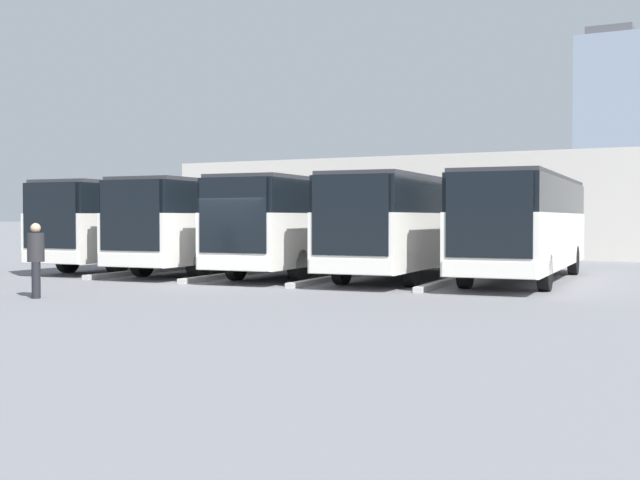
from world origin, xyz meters
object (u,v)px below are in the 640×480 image
Objects in this scene: bus_0 at (525,223)px; bus_1 at (411,222)px; bus_3 at (222,222)px; pedestrian at (36,258)px; bus_4 at (149,222)px; bus_2 at (312,222)px.

bus_0 and bus_1 have the same top height.
bus_3 reaches higher than pedestrian.
bus_1 is 1.00× the size of bus_3.
bus_0 is 1.00× the size of bus_1.
bus_1 is 6.07× the size of pedestrian.
bus_0 is at bearing -177.21° from bus_1.
bus_3 is 3.59m from bus_4.
bus_2 is at bearing -1.73° from bus_1.
bus_1 is 3.57m from bus_2.
bus_0 is at bearing 179.93° from bus_3.
bus_4 is (14.29, 0.26, 0.00)m from bus_0.
bus_3 is at bearing -1.28° from bus_2.
pedestrian is (5.80, 10.27, -0.82)m from bus_1.
bus_3 is 10.18m from pedestrian.
bus_3 is at bearing 143.08° from pedestrian.
pedestrian is at bearing 94.41° from bus_3.
bus_2 is 7.15m from bus_4.
bus_2 is at bearing 178.72° from bus_3.
bus_1 is 11.82m from pedestrian.
pedestrian is at bearing 74.44° from bus_2.
pedestrian is (9.38, 10.64, -0.82)m from bus_0.
bus_4 is at bearing -3.81° from bus_1.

